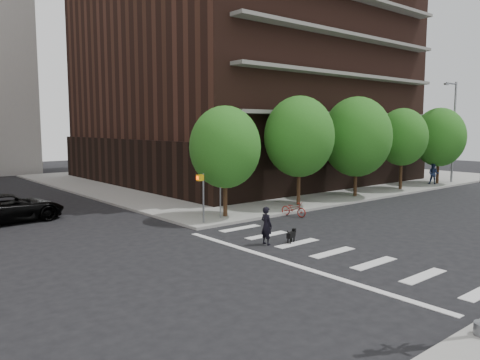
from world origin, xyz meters
name	(u,v)px	position (x,y,z in m)	size (l,w,h in m)	color
ground	(281,266)	(0.00, 0.00, 0.00)	(120.00, 120.00, 0.00)	black
sidewalk_ne	(262,176)	(20.50, 23.50, 0.07)	(39.00, 33.00, 0.15)	gray
crosswalk	(320,256)	(2.21, 0.00, 0.01)	(3.85, 13.00, 0.01)	silver
tree_a	(225,147)	(4.00, 8.50, 4.04)	(4.00, 4.00, 5.90)	#301E11
tree_b	(299,137)	(10.00, 8.50, 4.54)	(4.50, 4.50, 6.65)	#301E11
tree_c	(357,137)	(16.00, 8.50, 4.45)	(5.00, 5.00, 6.80)	#301E11
tree_d	(402,137)	(22.00, 8.50, 4.34)	(4.00, 4.00, 6.20)	#301E11
tree_e	(439,137)	(28.00, 8.50, 4.25)	(4.50, 4.50, 6.35)	#301E11
pedestrian_signal	(207,190)	(2.32, 7.92, 1.85)	(2.18, 0.67, 2.60)	slate
streetlamp	(453,125)	(29.82, 8.20, 5.29)	(2.14, 0.22, 9.00)	slate
parked_car_black	(9,208)	(-5.69, 15.17, 0.79)	(5.71, 2.63, 1.59)	black
scooter	(294,209)	(7.47, 6.50, 0.44)	(0.58, 1.67, 0.88)	maroon
dog_walker	(266,226)	(1.81, 2.75, 0.85)	(0.41, 0.62, 1.70)	black
dog	(291,235)	(2.87, 2.24, 0.38)	(0.71, 0.39, 0.60)	black
pedestrian_far	(434,174)	(27.09, 8.39, 1.06)	(0.69, 0.89, 1.83)	navy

